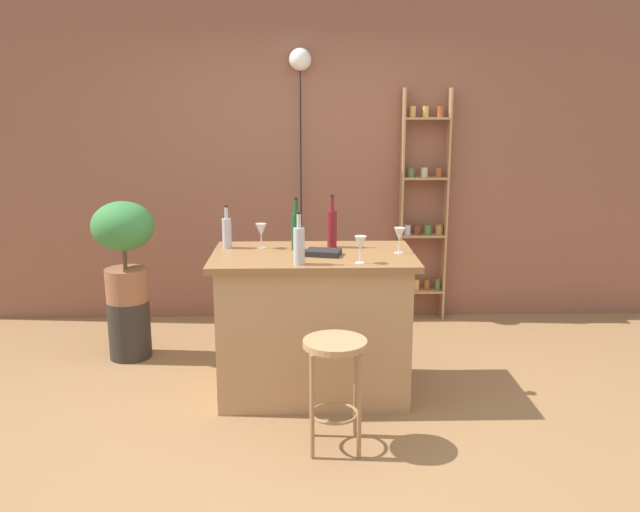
# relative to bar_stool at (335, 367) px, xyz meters

# --- Properties ---
(ground) EXTENTS (12.00, 12.00, 0.00)m
(ground) POSITION_rel_bar_stool_xyz_m (-0.10, 0.44, -0.47)
(ground) COLOR olive
(back_wall) EXTENTS (6.40, 0.10, 2.80)m
(back_wall) POSITION_rel_bar_stool_xyz_m (-0.10, 2.39, 0.93)
(back_wall) COLOR #8C5642
(back_wall) RESTS_ON ground
(kitchen_counter) EXTENTS (1.28, 0.78, 0.94)m
(kitchen_counter) POSITION_rel_bar_stool_xyz_m (-0.10, 0.74, 0.00)
(kitchen_counter) COLOR tan
(kitchen_counter) RESTS_ON ground
(bar_stool) EXTENTS (0.35, 0.35, 0.63)m
(bar_stool) POSITION_rel_bar_stool_xyz_m (0.00, 0.00, 0.00)
(bar_stool) COLOR #997047
(bar_stool) RESTS_ON ground
(spice_shelf) EXTENTS (0.40, 0.13, 1.99)m
(spice_shelf) POSITION_rel_bar_stool_xyz_m (0.87, 2.25, 0.52)
(spice_shelf) COLOR tan
(spice_shelf) RESTS_ON ground
(plant_stool) EXTENTS (0.31, 0.31, 0.44)m
(plant_stool) POSITION_rel_bar_stool_xyz_m (-1.47, 1.38, -0.25)
(plant_stool) COLOR #2D2823
(plant_stool) RESTS_ON ground
(potted_plant) EXTENTS (0.45, 0.40, 0.74)m
(potted_plant) POSITION_rel_bar_stool_xyz_m (-1.47, 1.38, 0.42)
(potted_plant) COLOR #935B3D
(potted_plant) RESTS_ON plant_stool
(bottle_sauce_amber) EXTENTS (0.06, 0.06, 0.28)m
(bottle_sauce_amber) POSITION_rel_bar_stool_xyz_m (-0.67, 0.92, 0.57)
(bottle_sauce_amber) COLOR #B2B2B7
(bottle_sauce_amber) RESTS_ON kitchen_counter
(bottle_vinegar) EXTENTS (0.07, 0.07, 0.31)m
(bottle_vinegar) POSITION_rel_bar_stool_xyz_m (-0.19, 0.45, 0.59)
(bottle_vinegar) COLOR #B2B2B7
(bottle_vinegar) RESTS_ON kitchen_counter
(bottle_wine_red) EXTENTS (0.06, 0.06, 0.35)m
(bottle_wine_red) POSITION_rel_bar_stool_xyz_m (0.02, 0.92, 0.60)
(bottle_wine_red) COLOR maroon
(bottle_wine_red) RESTS_ON kitchen_counter
(bottle_spirits_clear) EXTENTS (0.06, 0.06, 0.34)m
(bottle_spirits_clear) POSITION_rel_bar_stool_xyz_m (-0.21, 0.85, 0.60)
(bottle_spirits_clear) COLOR #194C23
(bottle_spirits_clear) RESTS_ON kitchen_counter
(wine_glass_left) EXTENTS (0.07, 0.07, 0.16)m
(wine_glass_left) POSITION_rel_bar_stool_xyz_m (0.17, 0.47, 0.58)
(wine_glass_left) COLOR silver
(wine_glass_left) RESTS_ON kitchen_counter
(wine_glass_center) EXTENTS (0.07, 0.07, 0.16)m
(wine_glass_center) POSITION_rel_bar_stool_xyz_m (0.44, 0.74, 0.58)
(wine_glass_center) COLOR silver
(wine_glass_center) RESTS_ON kitchen_counter
(wine_glass_right) EXTENTS (0.07, 0.07, 0.16)m
(wine_glass_right) POSITION_rel_bar_stool_xyz_m (-0.44, 0.91, 0.58)
(wine_glass_right) COLOR silver
(wine_glass_right) RESTS_ON kitchen_counter
(cookbook) EXTENTS (0.24, 0.20, 0.03)m
(cookbook) POSITION_rel_bar_stool_xyz_m (-0.04, 0.69, 0.48)
(cookbook) COLOR black
(cookbook) RESTS_ON kitchen_counter
(pendant_globe_light) EXTENTS (0.18, 0.18, 2.31)m
(pendant_globe_light) POSITION_rel_bar_stool_xyz_m (-0.18, 2.28, 1.69)
(pendant_globe_light) COLOR black
(pendant_globe_light) RESTS_ON ground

